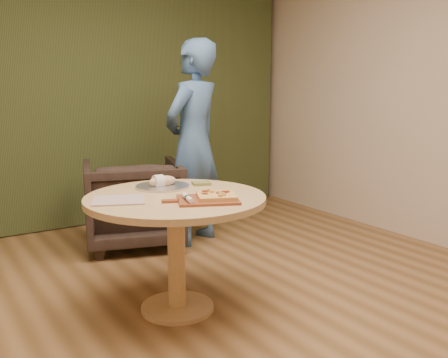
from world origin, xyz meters
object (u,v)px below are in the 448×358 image
at_px(pedestal_table, 176,218).
at_px(person_standing, 194,143).
at_px(bread_roll, 161,181).
at_px(armchair, 133,199).
at_px(cutlery_roll, 188,198).
at_px(pizza_paddle, 206,200).
at_px(serving_tray, 163,186).
at_px(flatbread_pizza, 216,196).

xyz_separation_m(pedestal_table, person_standing, (0.80, 1.19, 0.30)).
distance_m(bread_roll, armchair, 1.22).
bearing_deg(pedestal_table, person_standing, 56.13).
xyz_separation_m(cutlery_roll, armchair, (0.32, 1.61, -0.36)).
bearing_deg(pizza_paddle, pedestal_table, 133.84).
relative_size(serving_tray, person_standing, 0.20).
distance_m(pizza_paddle, bread_roll, 0.50).
bearing_deg(bread_roll, serving_tray, -0.00).
relative_size(flatbread_pizza, serving_tray, 0.81).
bearing_deg(serving_tray, pedestal_table, -99.05).
xyz_separation_m(cutlery_roll, serving_tray, (0.07, 0.48, -0.02)).
height_order(flatbread_pizza, cutlery_roll, flatbread_pizza).
distance_m(pedestal_table, cutlery_roll, 0.27).
bearing_deg(pizza_paddle, bread_roll, 119.40).
bearing_deg(flatbread_pizza, armchair, 84.94).
xyz_separation_m(flatbread_pizza, cutlery_roll, (-0.18, 0.03, 0.00)).
bearing_deg(cutlery_roll, pedestal_table, 97.01).
relative_size(cutlery_roll, person_standing, 0.11).
relative_size(serving_tray, bread_roll, 1.84).
bearing_deg(cutlery_roll, armchair, 93.65).
bearing_deg(pizza_paddle, person_standing, 86.81).
bearing_deg(armchair, serving_tray, 94.92).
xyz_separation_m(bread_roll, person_standing, (0.77, 0.93, 0.12)).
relative_size(flatbread_pizza, person_standing, 0.16).
relative_size(pedestal_table, cutlery_roll, 5.65).
bearing_deg(flatbread_pizza, cutlery_roll, 171.57).
height_order(pedestal_table, flatbread_pizza, flatbread_pizza).
relative_size(flatbread_pizza, bread_roll, 1.50).
bearing_deg(flatbread_pizza, serving_tray, 101.86).
distance_m(flatbread_pizza, armchair, 1.68).
xyz_separation_m(pedestal_table, cutlery_roll, (-0.03, -0.21, 0.17)).
height_order(flatbread_pizza, bread_roll, bread_roll).
distance_m(serving_tray, person_standing, 1.21).
height_order(pedestal_table, person_standing, person_standing).
distance_m(serving_tray, armchair, 1.21).
bearing_deg(cutlery_roll, person_standing, 74.41).
bearing_deg(flatbread_pizza, pedestal_table, 121.89).
xyz_separation_m(bread_roll, armchair, (0.26, 1.14, -0.37)).
bearing_deg(cutlery_roll, serving_tray, 96.41).
distance_m(flatbread_pizza, cutlery_roll, 0.18).
bearing_deg(pedestal_table, pizza_paddle, -69.75).
height_order(pedestal_table, serving_tray, serving_tray).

